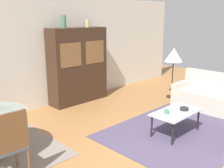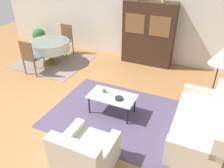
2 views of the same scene
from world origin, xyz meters
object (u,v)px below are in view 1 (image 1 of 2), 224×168
object	(u,v)px
couch	(217,98)
bowl	(184,109)
dining_chair_near	(9,143)
display_cabinet	(78,66)
vase_short	(87,23)
coffee_table	(176,114)
vase_tall	(63,22)
floor_lamp	(174,56)
cup	(167,112)

from	to	relation	value
couch	bowl	xyz separation A→B (m)	(-1.66, -0.09, 0.17)
dining_chair_near	display_cabinet	bearing A→B (deg)	37.84
vase_short	display_cabinet	bearing A→B (deg)	-179.85
display_cabinet	dining_chair_near	xyz separation A→B (m)	(-2.81, -2.19, -0.38)
coffee_table	vase_tall	bearing A→B (deg)	99.56
dining_chair_near	bowl	bearing A→B (deg)	-14.09
floor_lamp	cup	bearing A→B (deg)	-149.28
couch	cup	bearing A→B (deg)	88.95
floor_lamp	cup	distance (m)	2.64
coffee_table	vase_tall	world-z (taller)	vase_tall
cup	vase_short	distance (m)	3.26
display_cabinet	cup	world-z (taller)	display_cabinet
bowl	vase_short	size ratio (longest dim) A/B	0.86
floor_lamp	vase_short	bearing A→B (deg)	138.31
display_cabinet	dining_chair_near	distance (m)	3.58
bowl	vase_short	world-z (taller)	vase_short
dining_chair_near	vase_tall	distance (m)	3.59
coffee_table	vase_tall	distance (m)	3.39
coffee_table	bowl	distance (m)	0.21
display_cabinet	dining_chair_near	size ratio (longest dim) A/B	1.88
vase_short	cup	bearing A→B (deg)	-99.55
dining_chair_near	cup	xyz separation A→B (m)	(2.68, -0.65, -0.09)
cup	vase_tall	size ratio (longest dim) A/B	0.28
display_cabinet	vase_tall	size ratio (longest dim) A/B	6.38
couch	coffee_table	bearing A→B (deg)	90.95
bowl	vase_short	xyz separation A→B (m)	(0.07, 2.96, 1.55)
dining_chair_near	coffee_table	bearing A→B (deg)	-13.88
bowl	vase_tall	xyz separation A→B (m)	(-0.67, 2.96, 1.60)
dining_chair_near	vase_tall	world-z (taller)	vase_tall
coffee_table	vase_short	size ratio (longest dim) A/B	5.26
vase_tall	vase_short	size ratio (longest dim) A/B	1.55
vase_tall	vase_short	distance (m)	0.74
display_cabinet	vase_tall	xyz separation A→B (m)	(-0.39, 0.00, 1.11)
couch	dining_chair_near	size ratio (longest dim) A/B	1.91
floor_lamp	vase_short	size ratio (longest dim) A/B	7.06
coffee_table	cup	size ratio (longest dim) A/B	11.93
couch	vase_tall	bearing A→B (deg)	39.08
dining_chair_near	vase_tall	xyz separation A→B (m)	(2.42, 2.19, 1.49)
coffee_table	floor_lamp	bearing A→B (deg)	34.88
cup	vase_short	size ratio (longest dim) A/B	0.44
coffee_table	display_cabinet	size ratio (longest dim) A/B	0.53
dining_chair_near	bowl	xyz separation A→B (m)	(3.09, -0.78, -0.11)
floor_lamp	vase_short	xyz separation A→B (m)	(-1.72, 1.53, 0.86)
cup	vase_short	bearing A→B (deg)	80.45
couch	vase_short	world-z (taller)	vase_short
display_cabinet	floor_lamp	bearing A→B (deg)	-36.52
couch	floor_lamp	size ratio (longest dim) A/B	1.42
vase_tall	coffee_table	bearing A→B (deg)	-80.44
display_cabinet	cup	xyz separation A→B (m)	(-0.13, -2.84, -0.47)
vase_tall	couch	bearing A→B (deg)	-50.92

